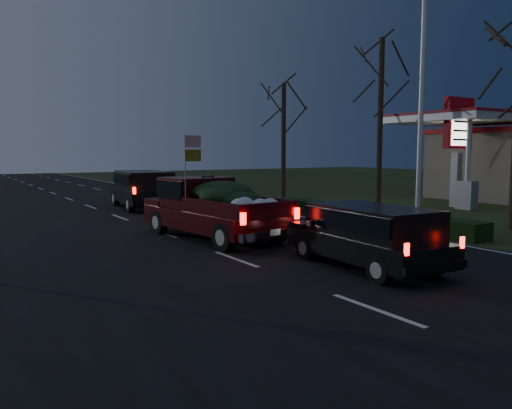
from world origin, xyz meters
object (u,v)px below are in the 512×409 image
gas_price_pylon (458,133)px  pickup_truck (212,205)px  lead_suv (143,186)px  rear_suv (369,230)px  light_pole (422,83)px

gas_price_pylon → pickup_truck: size_ratio=0.95×
gas_price_pylon → pickup_truck: bearing=-173.5°
gas_price_pylon → lead_suv: (-13.91, 7.94, -2.62)m
rear_suv → light_pole: bearing=36.1°
lead_suv → light_pole: bearing=-50.2°
light_pole → gas_price_pylon: light_pole is taller
gas_price_pylon → pickup_truck: gas_price_pylon is taller
rear_suv → pickup_truck: bearing=105.8°
pickup_truck → rear_suv: bearing=-84.1°
light_pole → pickup_truck: size_ratio=1.55×
pickup_truck → rear_suv: (1.23, -5.85, -0.18)m
lead_suv → rear_suv: size_ratio=1.24×
light_pole → lead_suv: bearing=124.1°
gas_price_pylon → pickup_truck: (-14.99, -1.72, -2.65)m
lead_suv → gas_price_pylon: bearing=-24.0°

